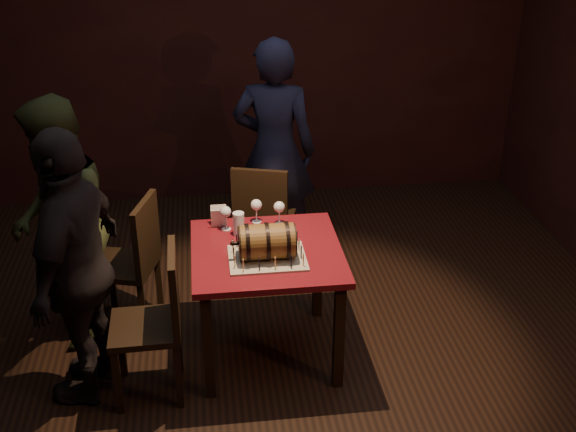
{
  "coord_description": "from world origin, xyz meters",
  "views": [
    {
      "loc": [
        -0.41,
        -3.75,
        2.85
      ],
      "look_at": [
        0.08,
        0.05,
        0.95
      ],
      "focal_mm": 45.0,
      "sensor_mm": 36.0,
      "label": 1
    }
  ],
  "objects": [
    {
      "name": "barrel_cake",
      "position": [
        -0.06,
        -0.1,
        0.87
      ],
      "size": [
        0.38,
        0.22,
        0.22
      ],
      "color": "brown",
      "rests_on": "cake_board"
    },
    {
      "name": "pint_of_ale",
      "position": [
        -0.21,
        0.23,
        0.82
      ],
      "size": [
        0.07,
        0.07,
        0.15
      ],
      "color": "silver",
      "rests_on": "pub_table"
    },
    {
      "name": "person_back",
      "position": [
        0.14,
        1.33,
        0.87
      ],
      "size": [
        0.72,
        0.56,
        1.73
      ],
      "primitive_type": "imported",
      "rotation": [
        0.0,
        0.0,
        2.88
      ],
      "color": "black",
      "rests_on": "ground"
    },
    {
      "name": "wine_glass_mid",
      "position": [
        -0.08,
        0.39,
        0.87
      ],
      "size": [
        0.07,
        0.07,
        0.16
      ],
      "color": "silver",
      "rests_on": "pub_table"
    },
    {
      "name": "menu_card",
      "position": [
        -0.32,
        0.36,
        0.81
      ],
      "size": [
        0.1,
        0.05,
        0.13
      ],
      "primitive_type": null,
      "color": "white",
      "rests_on": "pub_table"
    },
    {
      "name": "room_shell",
      "position": [
        0.0,
        0.0,
        1.4
      ],
      "size": [
        5.04,
        5.04,
        2.8
      ],
      "color": "black",
      "rests_on": "ground"
    },
    {
      "name": "pub_table",
      "position": [
        -0.05,
        0.02,
        0.64
      ],
      "size": [
        0.9,
        0.9,
        0.75
      ],
      "color": "#540E16",
      "rests_on": "ground"
    },
    {
      "name": "person_left_rear",
      "position": [
        -1.31,
        0.38,
        0.81
      ],
      "size": [
        0.74,
        0.88,
        1.62
      ],
      "primitive_type": "imported",
      "rotation": [
        0.0,
        0.0,
        -1.4
      ],
      "color": "#30371B",
      "rests_on": "ground"
    },
    {
      "name": "wine_glass_right",
      "position": [
        0.06,
        0.34,
        0.87
      ],
      "size": [
        0.07,
        0.07,
        0.16
      ],
      "color": "silver",
      "rests_on": "pub_table"
    },
    {
      "name": "person_left_front",
      "position": [
        -1.13,
        -0.19,
        0.82
      ],
      "size": [
        0.66,
        1.04,
        1.65
      ],
      "primitive_type": "imported",
      "rotation": [
        0.0,
        0.0,
        -1.86
      ],
      "color": "black",
      "rests_on": "ground"
    },
    {
      "name": "birthday_candles",
      "position": [
        -0.06,
        -0.09,
        0.8
      ],
      "size": [
        0.4,
        0.3,
        0.09
      ],
      "color": "#F3D691",
      "rests_on": "cake_board"
    },
    {
      "name": "wine_glass_left",
      "position": [
        -0.28,
        0.31,
        0.87
      ],
      "size": [
        0.07,
        0.07,
        0.16
      ],
      "color": "silver",
      "rests_on": "pub_table"
    },
    {
      "name": "cake_board",
      "position": [
        -0.06,
        -0.1,
        0.76
      ],
      "size": [
        0.45,
        0.35,
        0.01
      ],
      "primitive_type": "cube",
      "color": "#A79C87",
      "rests_on": "pub_table"
    },
    {
      "name": "chair_left_front",
      "position": [
        -0.7,
        -0.27,
        0.52
      ],
      "size": [
        0.41,
        0.41,
        0.93
      ],
      "color": "black",
      "rests_on": "ground"
    },
    {
      "name": "chair_left_rear",
      "position": [
        -0.89,
        0.43,
        0.52
      ],
      "size": [
        0.5,
        0.5,
        0.93
      ],
      "color": "black",
      "rests_on": "ground"
    },
    {
      "name": "chair_back",
      "position": [
        0.01,
        0.92,
        0.52
      ],
      "size": [
        0.5,
        0.5,
        0.93
      ],
      "color": "black",
      "rests_on": "ground"
    }
  ]
}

